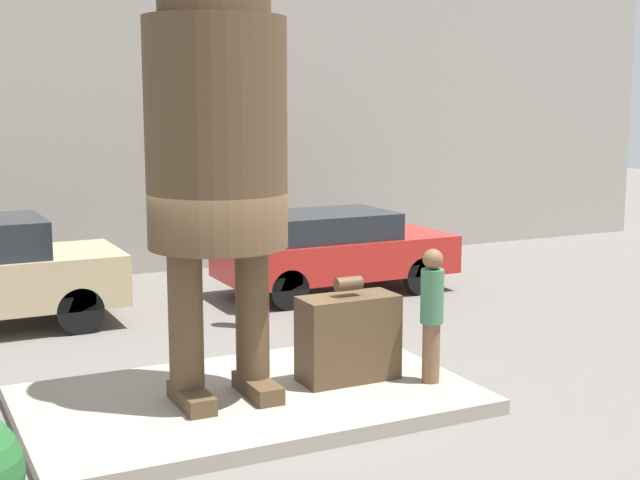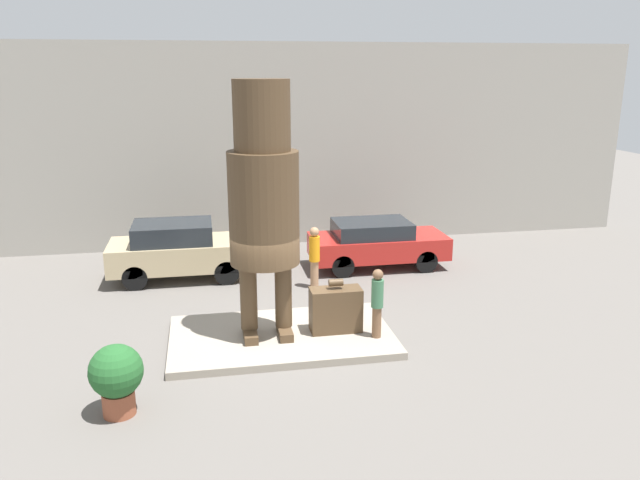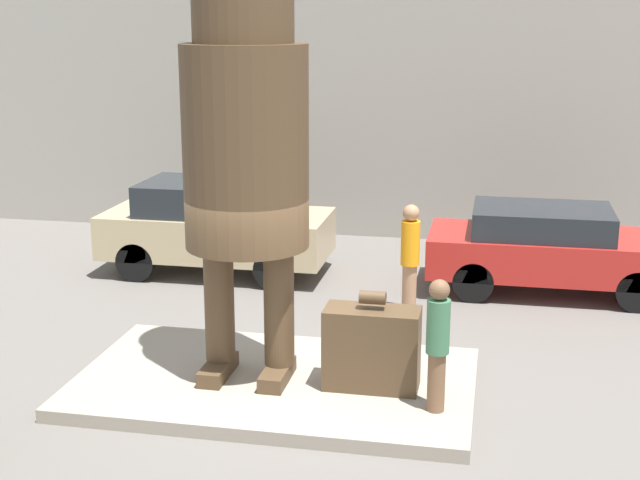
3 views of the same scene
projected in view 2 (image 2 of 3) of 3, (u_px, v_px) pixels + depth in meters
The scene contains 10 objects.
ground_plane at pixel (282, 340), 14.37m from camera, with size 60.00×60.00×0.00m, color #605B56.
pedestal at pixel (282, 337), 14.35m from camera, with size 5.07×3.03×0.17m.
building_backdrop at pixel (249, 146), 21.54m from camera, with size 28.00×0.60×6.92m.
statue_figure at pixel (264, 192), 13.39m from camera, with size 1.54×1.54×5.68m.
giant_suitcase at pixel (336, 309), 14.35m from camera, with size 1.18×0.55×1.26m.
tourist at pixel (377, 300), 13.91m from camera, with size 0.27×0.27×1.61m.
parked_car_tan at pixel (179, 249), 18.39m from camera, with size 4.13×1.82×1.71m.
parked_car_red at pixel (376, 242), 19.48m from camera, with size 4.23×1.81×1.49m.
planter_pot at pixel (116, 376), 11.10m from camera, with size 0.97×0.97×1.34m.
worker_hivis at pixel (314, 255), 17.56m from camera, with size 0.30×0.30×1.79m.
Camera 2 is at (-1.58, -13.17, 6.04)m, focal length 35.00 mm.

